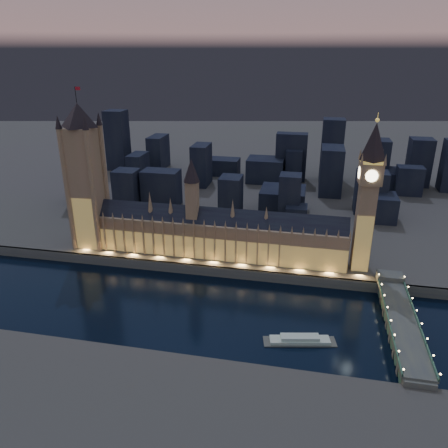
% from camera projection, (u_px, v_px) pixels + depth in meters
% --- Properties ---
extents(ground_plane, '(2000.00, 2000.00, 0.00)m').
position_uv_depth(ground_plane, '(201.00, 304.00, 298.49)').
color(ground_plane, black).
rests_on(ground_plane, ground).
extents(north_bank, '(2000.00, 960.00, 8.00)m').
position_uv_depth(north_bank, '(274.00, 145.00, 769.44)').
color(north_bank, '#474B40').
rests_on(north_bank, ground).
extents(embankment_wall, '(2000.00, 2.50, 8.00)m').
position_uv_depth(embankment_wall, '(214.00, 271.00, 334.25)').
color(embankment_wall, '#454C51').
rests_on(embankment_wall, ground).
extents(palace_of_westminster, '(202.00, 22.74, 78.00)m').
position_uv_depth(palace_of_westminster, '(216.00, 234.00, 345.22)').
color(palace_of_westminster, '#8A7A51').
rests_on(palace_of_westminster, north_bank).
extents(victoria_tower, '(31.68, 31.68, 128.51)m').
position_uv_depth(victoria_tower, '(85.00, 171.00, 348.41)').
color(victoria_tower, '#8A7A51').
rests_on(victoria_tower, north_bank).
extents(elizabeth_tower, '(18.00, 18.00, 115.30)m').
position_uv_depth(elizabeth_tower, '(369.00, 186.00, 307.54)').
color(elizabeth_tower, '#8A7A51').
rests_on(elizabeth_tower, north_bank).
extents(westminster_bridge, '(18.04, 113.00, 15.90)m').
position_uv_depth(westminster_bridge, '(400.00, 322.00, 269.20)').
color(westminster_bridge, '#454C51').
rests_on(westminster_bridge, ground).
extents(river_boat, '(44.13, 18.37, 4.50)m').
position_uv_depth(river_boat, '(300.00, 340.00, 259.48)').
color(river_boat, '#454C51').
rests_on(river_boat, ground).
extents(city_backdrop, '(469.30, 215.63, 78.98)m').
position_uv_depth(city_backdrop, '(280.00, 171.00, 505.34)').
color(city_backdrop, black).
rests_on(city_backdrop, north_bank).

